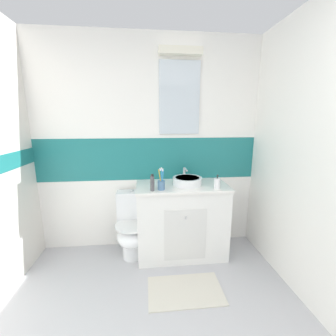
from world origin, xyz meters
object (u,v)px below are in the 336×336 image
(sink_basin, at_px, (187,181))
(deodorant_spray_can, at_px, (152,183))
(toilet, at_px, (132,227))
(soap_dispenser, at_px, (217,183))
(toothbrush_cup, at_px, (161,184))

(sink_basin, distance_m, deodorant_spray_can, 0.44)
(sink_basin, height_order, toilet, sink_basin)
(toilet, bearing_deg, sink_basin, -2.40)
(soap_dispenser, relative_size, deodorant_spray_can, 0.87)
(toilet, relative_size, toothbrush_cup, 3.26)
(toilet, height_order, toothbrush_cup, toothbrush_cup)
(sink_basin, relative_size, toothbrush_cup, 1.60)
(soap_dispenser, bearing_deg, toothbrush_cup, 177.70)
(sink_basin, distance_m, toilet, 0.83)
(toothbrush_cup, bearing_deg, toilet, 152.00)
(toothbrush_cup, bearing_deg, soap_dispenser, -2.30)
(toilet, distance_m, toothbrush_cup, 0.67)
(toilet, xyz_separation_m, soap_dispenser, (0.91, -0.20, 0.55))
(toilet, bearing_deg, deodorant_spray_can, -42.13)
(sink_basin, xyz_separation_m, toilet, (-0.63, 0.03, -0.54))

